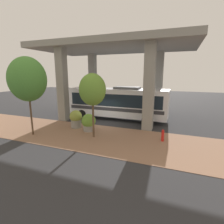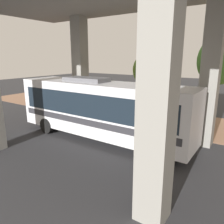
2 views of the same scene
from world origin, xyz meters
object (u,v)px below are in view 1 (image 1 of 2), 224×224
at_px(planter_front, 76,119).
at_px(planter_middle, 89,122).
at_px(street_tree_near, 28,79).
at_px(street_tree_far, 93,90).
at_px(fire_hydrant, 163,135).
at_px(bus, 117,102).

relative_size(planter_front, planter_middle, 1.08).
distance_m(street_tree_near, street_tree_far, 5.25).
bearing_deg(street_tree_far, planter_middle, 41.73).
distance_m(fire_hydrant, street_tree_far, 6.33).
bearing_deg(street_tree_far, planter_front, 58.09).
distance_m(fire_hydrant, street_tree_near, 11.34).
relative_size(bus, fire_hydrant, 11.79).
xyz_separation_m(bus, planter_front, (-4.50, 2.53, -1.09)).
distance_m(fire_hydrant, planter_front, 8.01).
bearing_deg(fire_hydrant, planter_front, 85.64).
height_order(fire_hydrant, planter_front, planter_front).
bearing_deg(fire_hydrant, bus, 46.83).
relative_size(planter_middle, street_tree_far, 0.31).
relative_size(bus, planter_front, 6.51).
relative_size(fire_hydrant, planter_middle, 0.59).
relative_size(planter_front, street_tree_far, 0.33).
relative_size(bus, street_tree_near, 1.73).
relative_size(planter_front, street_tree_near, 0.27).
relative_size(bus, planter_middle, 7.01).
relative_size(fire_hydrant, planter_front, 0.55).
relative_size(bus, street_tree_far, 2.16).
distance_m(bus, fire_hydrant, 7.61).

